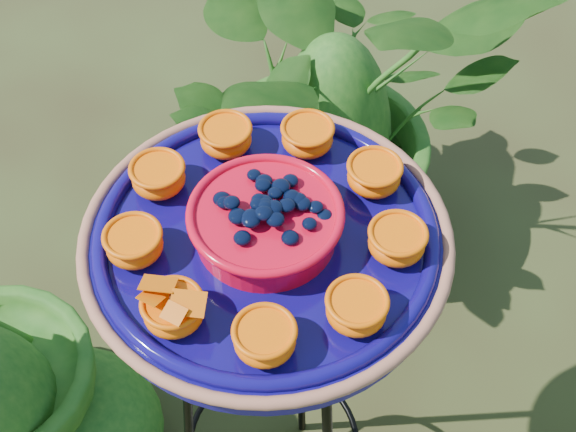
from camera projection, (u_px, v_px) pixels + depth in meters
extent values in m
torus|color=black|center=(267.00, 260.00, 1.05)|extent=(0.32, 0.32, 0.02)
cylinder|color=black|center=(299.00, 341.00, 1.48)|extent=(0.04, 0.09, 0.88)
cylinder|color=black|center=(189.00, 425.00, 1.37)|extent=(0.07, 0.07, 0.88)
cylinder|color=#0E075B|center=(266.00, 245.00, 1.02)|extent=(0.56, 0.56, 0.04)
torus|color=#A26049|center=(266.00, 236.00, 1.01)|extent=(0.47, 0.47, 0.02)
torus|color=#0E075B|center=(266.00, 234.00, 1.01)|extent=(0.44, 0.44, 0.02)
cylinder|color=red|center=(266.00, 224.00, 0.99)|extent=(0.22, 0.22, 0.04)
torus|color=red|center=(265.00, 213.00, 0.97)|extent=(0.19, 0.19, 0.01)
ellipsoid|color=black|center=(265.00, 210.00, 0.97)|extent=(0.16, 0.16, 0.03)
ellipsoid|color=#FF6502|center=(397.00, 243.00, 0.98)|extent=(0.07, 0.07, 0.04)
cylinder|color=#F75704|center=(398.00, 235.00, 0.96)|extent=(0.06, 0.06, 0.01)
ellipsoid|color=#FF6502|center=(374.00, 177.00, 1.05)|extent=(0.07, 0.07, 0.04)
cylinder|color=#F75704|center=(375.00, 168.00, 1.03)|extent=(0.06, 0.06, 0.01)
ellipsoid|color=#FF6502|center=(307.00, 139.00, 1.09)|extent=(0.07, 0.07, 0.04)
cylinder|color=#F75704|center=(308.00, 130.00, 1.08)|extent=(0.06, 0.06, 0.01)
ellipsoid|color=#FF6502|center=(226.00, 139.00, 1.09)|extent=(0.07, 0.07, 0.04)
cylinder|color=#F75704|center=(225.00, 130.00, 1.08)|extent=(0.06, 0.06, 0.01)
ellipsoid|color=#FF6502|center=(159.00, 179.00, 1.04)|extent=(0.07, 0.07, 0.04)
cylinder|color=#F75704|center=(157.00, 170.00, 1.03)|extent=(0.06, 0.06, 0.01)
ellipsoid|color=#FF6502|center=(135.00, 246.00, 0.97)|extent=(0.07, 0.07, 0.04)
cylinder|color=#F75704|center=(132.00, 237.00, 0.96)|extent=(0.06, 0.06, 0.01)
ellipsoid|color=#FF6502|center=(174.00, 312.00, 0.91)|extent=(0.07, 0.07, 0.04)
cylinder|color=#F75704|center=(172.00, 304.00, 0.90)|extent=(0.06, 0.06, 0.01)
ellipsoid|color=#FF6502|center=(265.00, 340.00, 0.89)|extent=(0.07, 0.07, 0.04)
cylinder|color=#F75704|center=(264.00, 332.00, 0.88)|extent=(0.06, 0.06, 0.01)
ellipsoid|color=#FF6502|center=(356.00, 311.00, 0.92)|extent=(0.07, 0.07, 0.04)
cylinder|color=#F75704|center=(357.00, 302.00, 0.90)|extent=(0.06, 0.06, 0.01)
cylinder|color=black|center=(171.00, 299.00, 0.89)|extent=(0.02, 0.03, 0.00)
cube|color=#E85204|center=(158.00, 284.00, 0.90)|extent=(0.05, 0.04, 0.01)
cube|color=#E85204|center=(188.00, 303.00, 0.88)|extent=(0.05, 0.04, 0.01)
imported|color=#194A13|center=(333.00, 109.00, 1.86)|extent=(1.02, 1.05, 0.89)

